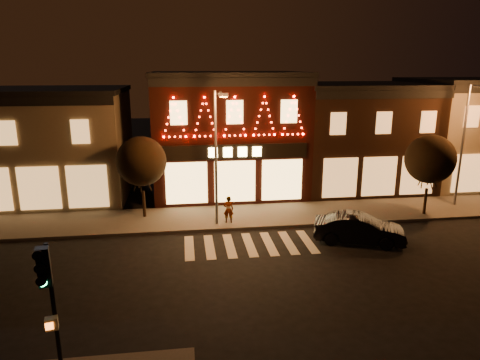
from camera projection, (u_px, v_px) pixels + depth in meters
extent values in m
plane|color=black|center=(264.00, 283.00, 17.66)|extent=(120.00, 120.00, 0.00)
cube|color=#47423D|center=(272.00, 215.00, 25.56)|extent=(44.00, 4.00, 0.15)
cube|color=#726751|center=(34.00, 146.00, 28.49)|extent=(12.00, 8.00, 7.00)
cube|color=black|center=(27.00, 90.00, 27.56)|extent=(12.20, 8.20, 0.30)
cube|color=black|center=(2.00, 102.00, 23.78)|extent=(12.00, 0.25, 0.50)
cube|color=black|center=(228.00, 135.00, 30.04)|extent=(10.00, 8.00, 8.00)
cube|color=black|center=(227.00, 74.00, 28.98)|extent=(10.20, 8.20, 0.30)
cube|color=black|center=(235.00, 82.00, 25.20)|extent=(10.00, 0.25, 0.50)
cube|color=black|center=(235.00, 152.00, 26.22)|extent=(9.00, 0.15, 0.90)
cube|color=#FFD87F|center=(235.00, 152.00, 26.12)|extent=(3.40, 0.08, 0.60)
cube|color=black|center=(357.00, 138.00, 31.37)|extent=(9.00, 8.00, 7.20)
cube|color=black|center=(360.00, 85.00, 30.40)|extent=(9.20, 8.20, 0.30)
cube|color=black|center=(386.00, 95.00, 26.63)|extent=(9.00, 0.25, 0.50)
cube|color=#726751|center=(470.00, 133.00, 32.49)|extent=(9.00, 8.00, 7.50)
cube|color=black|center=(478.00, 80.00, 31.49)|extent=(9.20, 8.20, 0.30)
cylinder|color=black|center=(56.00, 322.00, 10.93)|extent=(0.11, 0.11, 4.36)
cube|color=black|center=(44.00, 267.00, 10.30)|extent=(0.36, 0.34, 1.00)
cylinder|color=#19FF72|center=(42.00, 282.00, 10.24)|extent=(0.22, 0.10, 0.21)
cube|color=beige|center=(52.00, 324.00, 10.72)|extent=(0.34, 0.27, 0.32)
cylinder|color=#59595E|center=(216.00, 160.00, 23.04)|extent=(0.15, 0.15, 7.31)
cylinder|color=#59595E|center=(219.00, 93.00, 21.46)|extent=(0.41, 1.45, 0.09)
cube|color=#59595E|center=(224.00, 95.00, 20.81)|extent=(0.50, 0.35, 0.16)
cube|color=orange|center=(224.00, 97.00, 20.83)|extent=(0.38, 0.25, 0.05)
cylinder|color=#59595E|center=(462.00, 147.00, 26.32)|extent=(0.15, 0.15, 7.47)
cylinder|color=#59595E|center=(480.00, 86.00, 24.70)|extent=(0.31, 1.49, 0.09)
cylinder|color=black|center=(144.00, 204.00, 24.90)|extent=(0.18, 0.18, 1.54)
sphere|color=black|center=(141.00, 161.00, 24.25)|extent=(2.82, 2.82, 2.82)
cylinder|color=black|center=(425.00, 201.00, 25.40)|extent=(0.17, 0.17, 1.55)
sphere|color=black|center=(430.00, 159.00, 24.74)|extent=(2.84, 2.84, 2.84)
imported|color=black|center=(359.00, 229.00, 21.57)|extent=(4.72, 2.98, 1.47)
imported|color=gray|center=(228.00, 209.00, 23.94)|extent=(0.60, 0.42, 1.54)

